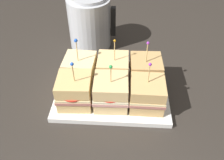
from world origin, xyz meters
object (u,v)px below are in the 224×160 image
at_px(serving_platter, 112,93).
at_px(sandwich_back_left, 80,69).
at_px(sandwich_front_left, 75,91).
at_px(kettle_steel, 90,22).
at_px(sandwich_back_right, 145,71).
at_px(sandwich_front_right, 147,94).
at_px(sandwich_front_center, 110,92).
at_px(sandwich_back_center, 113,70).

xyz_separation_m(serving_platter, sandwich_back_left, (-0.12, 0.06, 0.06)).
bearing_deg(sandwich_front_left, sandwich_back_left, 90.28).
height_order(sandwich_back_left, kettle_steel, kettle_steel).
bearing_deg(sandwich_back_right, sandwich_front_right, -89.91).
height_order(sandwich_front_left, sandwich_back_left, sandwich_back_left).
bearing_deg(sandwich_back_right, kettle_steel, 130.63).
distance_m(serving_platter, sandwich_front_center, 0.08).
height_order(serving_platter, sandwich_front_right, sandwich_front_right).
height_order(sandwich_front_left, sandwich_front_right, sandwich_front_left).
bearing_deg(sandwich_front_right, sandwich_back_right, 90.09).
bearing_deg(sandwich_back_left, sandwich_back_right, -0.00).
xyz_separation_m(sandwich_front_left, sandwich_back_center, (0.12, 0.11, -0.00)).
height_order(sandwich_front_left, sandwich_back_center, sandwich_back_center).
height_order(serving_platter, sandwich_back_left, sandwich_back_left).
height_order(sandwich_front_right, sandwich_back_right, sandwich_back_right).
bearing_deg(sandwich_back_left, kettle_steel, 89.54).
distance_m(sandwich_back_right, kettle_steel, 0.35).
xyz_separation_m(serving_platter, kettle_steel, (-0.11, 0.32, 0.10)).
relative_size(serving_platter, sandwich_back_right, 2.19).
bearing_deg(sandwich_back_right, serving_platter, -153.97).
bearing_deg(sandwich_back_center, kettle_steel, 113.27).
bearing_deg(sandwich_front_left, sandwich_back_right, 26.02).
bearing_deg(serving_platter, sandwich_back_left, 154.41).
relative_size(sandwich_back_left, sandwich_back_center, 1.00).
distance_m(sandwich_front_right, sandwich_back_left, 0.26).
relative_size(sandwich_front_left, sandwich_front_right, 1.03).
relative_size(serving_platter, kettle_steel, 1.58).
height_order(serving_platter, kettle_steel, kettle_steel).
distance_m(serving_platter, kettle_steel, 0.36).
relative_size(sandwich_front_left, sandwich_front_center, 1.05).
bearing_deg(sandwich_back_left, serving_platter, -25.59).
relative_size(sandwich_front_center, kettle_steel, 0.67).
xyz_separation_m(serving_platter, sandwich_front_left, (-0.12, -0.06, 0.06)).
xyz_separation_m(serving_platter, sandwich_front_right, (0.11, -0.06, 0.06)).
bearing_deg(sandwich_front_center, sandwich_back_center, 89.36).
relative_size(sandwich_front_center, sandwich_back_right, 0.92).
bearing_deg(sandwich_back_center, sandwich_front_right, -44.42).
xyz_separation_m(sandwich_back_left, sandwich_back_right, (0.23, -0.00, 0.00)).
distance_m(serving_platter, sandwich_back_center, 0.08).
relative_size(sandwich_front_center, sandwich_back_center, 0.90).
bearing_deg(sandwich_front_center, serving_platter, 88.14).
relative_size(sandwich_back_left, sandwich_back_right, 1.02).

